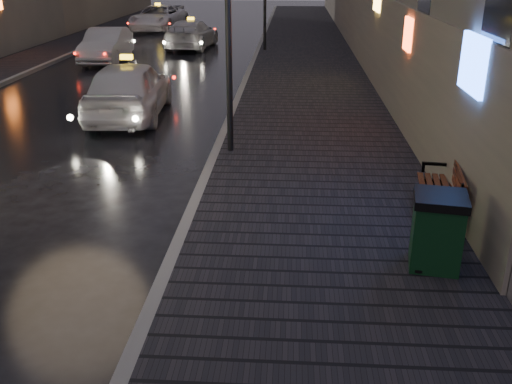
% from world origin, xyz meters
% --- Properties ---
extents(ground, '(120.00, 120.00, 0.00)m').
position_xyz_m(ground, '(0.00, 0.00, 0.00)').
color(ground, black).
rests_on(ground, ground).
extents(sidewalk, '(4.60, 58.00, 0.15)m').
position_xyz_m(sidewalk, '(3.90, 21.00, 0.07)').
color(sidewalk, black).
rests_on(sidewalk, ground).
extents(curb, '(0.20, 58.00, 0.15)m').
position_xyz_m(curb, '(1.50, 21.00, 0.07)').
color(curb, slate).
rests_on(curb, ground).
extents(sidewalk_far, '(2.40, 58.00, 0.15)m').
position_xyz_m(sidewalk_far, '(-8.70, 21.00, 0.07)').
color(sidewalk_far, black).
rests_on(sidewalk_far, ground).
extents(curb_far, '(0.20, 58.00, 0.15)m').
position_xyz_m(curb_far, '(-7.40, 21.00, 0.07)').
color(curb_far, slate).
rests_on(curb_far, ground).
extents(lamp_near, '(0.36, 0.36, 5.28)m').
position_xyz_m(lamp_near, '(1.85, 6.00, 3.49)').
color(lamp_near, black).
rests_on(lamp_near, sidewalk).
extents(bench, '(0.87, 1.93, 0.95)m').
position_xyz_m(bench, '(5.92, 2.50, 0.63)').
color(bench, black).
rests_on(bench, sidewalk).
extents(trash_bin, '(0.85, 0.85, 1.12)m').
position_xyz_m(trash_bin, '(5.39, 0.77, 0.72)').
color(trash_bin, black).
rests_on(trash_bin, sidewalk).
extents(taxi_near, '(2.31, 5.03, 1.67)m').
position_xyz_m(taxi_near, '(-1.46, 9.41, 0.84)').
color(taxi_near, silver).
rests_on(taxi_near, ground).
extents(car_left_mid, '(1.79, 4.51, 1.46)m').
position_xyz_m(car_left_mid, '(-5.11, 18.90, 0.73)').
color(car_left_mid, '#A9A8B1').
rests_on(car_left_mid, ground).
extents(taxi_mid, '(2.43, 5.06, 1.42)m').
position_xyz_m(taxi_mid, '(-2.01, 23.28, 0.71)').
color(taxi_mid, silver).
rests_on(taxi_mid, ground).
extents(taxi_far, '(3.22, 5.85, 1.55)m').
position_xyz_m(taxi_far, '(-5.51, 31.24, 0.78)').
color(taxi_far, white).
rests_on(taxi_far, ground).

